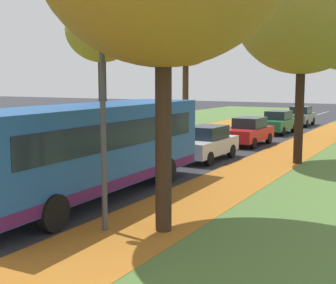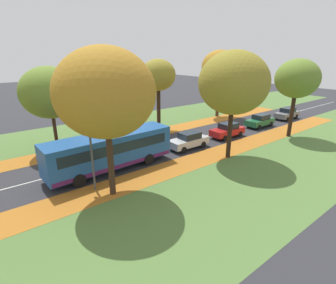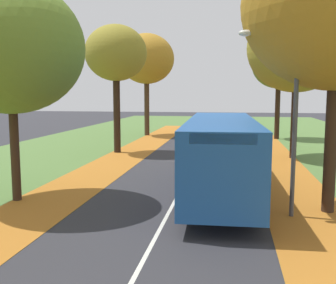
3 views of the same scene
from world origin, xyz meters
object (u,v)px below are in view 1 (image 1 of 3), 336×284
car_red_following (249,131)px  streetlamp_right (92,81)px  car_silver_lead (206,143)px  car_grey_fourth_in_line (300,116)px  tree_left_mid (101,31)px  car_green_third_in_line (278,122)px  tree_right_mid (303,13)px  tree_left_far (186,36)px  bus (91,146)px

car_red_following → streetlamp_right: bearing=-83.7°
car_silver_lead → car_grey_fourth_in_line: (-0.28, 19.45, 0.00)m
tree_left_mid → car_green_third_in_line: tree_left_mid is taller
tree_right_mid → streetlamp_right: bearing=-100.1°
tree_left_far → car_silver_lead: size_ratio=2.26×
tree_left_far → car_grey_fourth_in_line: bearing=41.4°
streetlamp_right → tree_left_far: bearing=112.0°
tree_left_far → car_red_following: bearing=-41.9°
streetlamp_right → car_grey_fourth_in_line: (-2.17, 30.31, -2.92)m
streetlamp_right → car_green_third_in_line: bearing=95.2°
car_red_following → tree_left_mid: bearing=-150.3°
tree_left_mid → tree_left_far: bearing=91.9°
streetlamp_right → bus: bearing=129.4°
car_grey_fourth_in_line → bus: bearing=-89.7°
car_green_third_in_line → tree_right_mid: bearing=-69.6°
tree_left_far → tree_right_mid: 16.59m
tree_right_mid → car_silver_lead: 7.22m
tree_left_far → car_grey_fourth_in_line: 11.78m
streetlamp_right → car_silver_lead: 11.40m
streetlamp_right → tree_right_mid: bearing=79.9°
tree_left_far → tree_left_mid: bearing=-88.1°
bus → car_grey_fourth_in_line: size_ratio=2.48×
tree_left_far → car_red_following: tree_left_far is taller
tree_left_far → car_grey_fourth_in_line: tree_left_far is taller
tree_left_mid → car_grey_fourth_in_line: size_ratio=2.00×
tree_left_far → streetlamp_right: (9.62, -23.75, -3.42)m
bus → car_silver_lead: bearing=89.1°
tree_left_mid → car_silver_lead: tree_left_mid is taller
tree_left_far → car_grey_fourth_in_line: size_ratio=2.26×
tree_right_mid → car_grey_fourth_in_line: tree_right_mid is taller
tree_left_mid → car_red_following: size_ratio=2.00×
car_silver_lead → car_grey_fourth_in_line: same height
tree_left_far → tree_right_mid: (11.76, -11.69, -0.48)m
car_red_following → car_grey_fourth_in_line: bearing=91.3°
tree_right_mid → car_green_third_in_line: bearing=110.4°
streetlamp_right → bus: streetlamp_right is taller
bus → car_grey_fourth_in_line: bearing=90.3°
tree_left_mid → car_green_third_in_line: 14.28m
tree_right_mid → car_red_following: 8.53m
bus → tree_right_mid: bearing=66.5°
car_grey_fourth_in_line → tree_right_mid: bearing=-76.7°
tree_left_far → car_silver_lead: (7.73, -12.89, -6.34)m
tree_right_mid → streetlamp_right: (-2.14, -12.06, -2.94)m
tree_left_far → car_red_following: 12.20m
tree_left_far → streetlamp_right: 25.85m
car_grey_fourth_in_line → tree_left_far: bearing=-138.6°
tree_left_far → tree_right_mid: tree_left_far is taller
streetlamp_right → car_green_third_in_line: (-2.13, 23.55, -2.92)m
tree_right_mid → car_green_third_in_line: tree_right_mid is taller
tree_left_mid → car_green_third_in_line: size_ratio=2.00×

